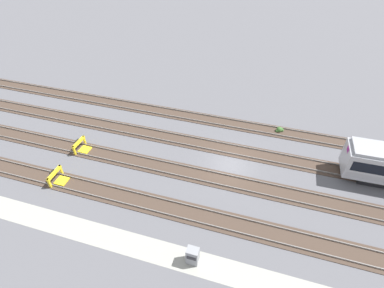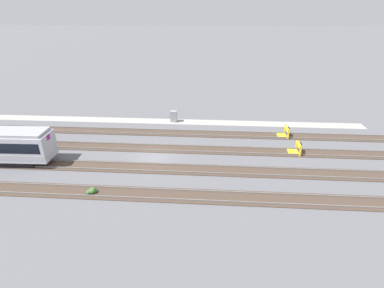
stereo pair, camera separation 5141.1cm
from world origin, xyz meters
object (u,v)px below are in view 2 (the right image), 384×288
(bumper_stop_near_inner_track, at_px, (296,149))
(weed_clump, at_px, (92,191))
(bumper_stop_nearest_track, at_px, (285,132))
(electrical_cabinet, at_px, (174,116))

(bumper_stop_near_inner_track, xyz_separation_m, weed_clump, (19.97, 9.34, -0.27))
(bumper_stop_nearest_track, relative_size, electrical_cabinet, 1.25)
(bumper_stop_near_inner_track, height_order, weed_clump, bumper_stop_near_inner_track)
(bumper_stop_nearest_track, distance_m, bumper_stop_near_inner_track, 4.59)
(bumper_stop_near_inner_track, bearing_deg, electrical_cabinet, -30.14)
(bumper_stop_near_inner_track, bearing_deg, bumper_stop_nearest_track, -85.85)
(electrical_cabinet, xyz_separation_m, weed_clump, (5.05, 18.00, -0.56))
(electrical_cabinet, bearing_deg, weed_clump, 74.34)
(bumper_stop_nearest_track, bearing_deg, bumper_stop_near_inner_track, 94.15)
(bumper_stop_nearest_track, xyz_separation_m, weed_clump, (19.63, 13.92, -0.27))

